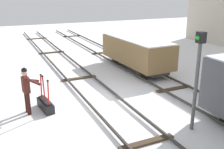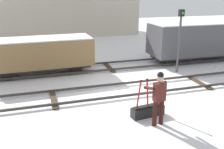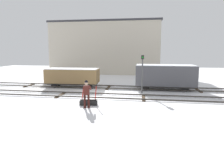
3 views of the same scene
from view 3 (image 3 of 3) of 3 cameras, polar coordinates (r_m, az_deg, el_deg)
The scene contains 10 objects.
ground_plane at distance 15.67m, azimuth -3.48°, elevation -6.83°, with size 60.00×60.00×0.00m, color white.
track_main_line at distance 15.64m, azimuth -3.48°, elevation -6.45°, with size 44.00×1.94×0.18m.
track_siding_near at distance 19.25m, azimuth -1.17°, elevation -3.83°, with size 44.00×1.94×0.18m.
switch_lever_frame at distance 13.40m, azimuth -7.15°, elevation -8.21°, with size 1.27×0.51×1.45m.
rail_worker at distance 12.57m, azimuth -7.77°, elevation -5.34°, with size 0.60×0.70×1.88m.
signal_post at distance 16.85m, azimuth 9.25°, elevation 1.43°, with size 0.24×0.32×3.42m.
apartment_building at distance 32.30m, azimuth -2.11°, elevation 8.20°, with size 18.35×5.27×8.69m.
freight_car_back_track at distance 18.94m, azimuth 15.83°, elevation -0.31°, with size 5.63×2.29×2.46m.
freight_car_near_switch at distance 20.06m, azimuth -11.95°, elevation -0.48°, with size 5.51×2.14×1.97m.
perched_bird_roof_left at distance 34.20m, azimuth -4.72°, elevation 15.53°, with size 0.23×0.28×0.13m.
Camera 3 is at (3.15, -14.87, 3.80)m, focal length 29.96 mm.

